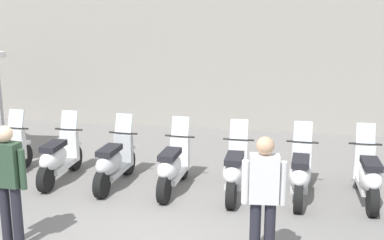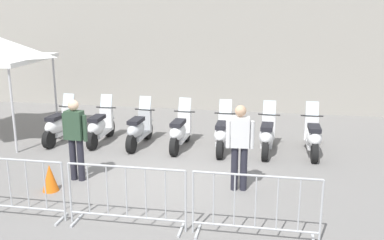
{
  "view_description": "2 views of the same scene",
  "coord_description": "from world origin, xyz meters",
  "px_view_note": "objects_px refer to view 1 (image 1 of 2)",
  "views": [
    {
      "loc": [
        1.51,
        -6.37,
        3.32
      ],
      "look_at": [
        0.44,
        2.14,
        1.27
      ],
      "focal_mm": 46.97,
      "sensor_mm": 36.0,
      "label": 1
    },
    {
      "loc": [
        1.68,
        -8.68,
        3.5
      ],
      "look_at": [
        0.51,
        1.35,
        0.93
      ],
      "focal_mm": 40.75,
      "sensor_mm": 36.0,
      "label": 2
    }
  ],
  "objects_px": {
    "motorcycle_1": "(58,158)",
    "motorcycle_3": "(173,167)",
    "motorcycle_4": "(235,171)",
    "motorcycle_0": "(1,156)",
    "officer_near_row_end": "(264,195)",
    "officer_by_barriers": "(8,180)",
    "motorcycle_5": "(300,174)",
    "motorcycle_6": "(368,177)",
    "motorcycle_2": "(113,163)"
  },
  "relations": [
    {
      "from": "motorcycle_3",
      "to": "motorcycle_1",
      "type": "bearing_deg",
      "value": 173.9
    },
    {
      "from": "motorcycle_2",
      "to": "motorcycle_1",
      "type": "bearing_deg",
      "value": 172.94
    },
    {
      "from": "officer_by_barriers",
      "to": "motorcycle_6",
      "type": "bearing_deg",
      "value": 23.35
    },
    {
      "from": "motorcycle_1",
      "to": "motorcycle_3",
      "type": "relative_size",
      "value": 1.0
    },
    {
      "from": "motorcycle_4",
      "to": "motorcycle_5",
      "type": "relative_size",
      "value": 1.0
    },
    {
      "from": "motorcycle_4",
      "to": "officer_by_barriers",
      "type": "distance_m",
      "value": 3.74
    },
    {
      "from": "officer_near_row_end",
      "to": "motorcycle_0",
      "type": "bearing_deg",
      "value": 151.18
    },
    {
      "from": "motorcycle_5",
      "to": "officer_near_row_end",
      "type": "xyz_separation_m",
      "value": [
        -0.66,
        -2.36,
        0.53
      ]
    },
    {
      "from": "officer_near_row_end",
      "to": "officer_by_barriers",
      "type": "distance_m",
      "value": 3.38
    },
    {
      "from": "motorcycle_1",
      "to": "motorcycle_3",
      "type": "distance_m",
      "value": 2.21
    },
    {
      "from": "officer_near_row_end",
      "to": "officer_by_barriers",
      "type": "height_order",
      "value": "same"
    },
    {
      "from": "motorcycle_2",
      "to": "motorcycle_6",
      "type": "relative_size",
      "value": 1.0
    },
    {
      "from": "motorcycle_2",
      "to": "motorcycle_4",
      "type": "relative_size",
      "value": 1.0
    },
    {
      "from": "officer_by_barriers",
      "to": "motorcycle_4",
      "type": "bearing_deg",
      "value": 37.27
    },
    {
      "from": "motorcycle_3",
      "to": "motorcycle_4",
      "type": "bearing_deg",
      "value": -4.63
    },
    {
      "from": "motorcycle_6",
      "to": "motorcycle_1",
      "type": "bearing_deg",
      "value": 176.5
    },
    {
      "from": "motorcycle_0",
      "to": "motorcycle_3",
      "type": "height_order",
      "value": "same"
    },
    {
      "from": "motorcycle_1",
      "to": "motorcycle_4",
      "type": "xyz_separation_m",
      "value": [
        3.3,
        -0.32,
        0.0
      ]
    },
    {
      "from": "motorcycle_6",
      "to": "officer_by_barriers",
      "type": "xyz_separation_m",
      "value": [
        -5.16,
        -2.23,
        0.53
      ]
    },
    {
      "from": "motorcycle_0",
      "to": "motorcycle_2",
      "type": "xyz_separation_m",
      "value": [
        2.21,
        -0.11,
        0.0
      ]
    },
    {
      "from": "motorcycle_2",
      "to": "officer_by_barriers",
      "type": "height_order",
      "value": "officer_by_barriers"
    },
    {
      "from": "motorcycle_2",
      "to": "officer_near_row_end",
      "type": "distance_m",
      "value": 3.71
    },
    {
      "from": "officer_near_row_end",
      "to": "officer_by_barriers",
      "type": "bearing_deg",
      "value": 177.83
    },
    {
      "from": "motorcycle_2",
      "to": "officer_by_barriers",
      "type": "xyz_separation_m",
      "value": [
        -0.74,
        -2.43,
        0.53
      ]
    },
    {
      "from": "motorcycle_3",
      "to": "officer_near_row_end",
      "type": "relative_size",
      "value": 1.0
    },
    {
      "from": "motorcycle_0",
      "to": "motorcycle_1",
      "type": "bearing_deg",
      "value": 1.18
    },
    {
      "from": "motorcycle_4",
      "to": "officer_by_barriers",
      "type": "relative_size",
      "value": 1.0
    },
    {
      "from": "motorcycle_2",
      "to": "motorcycle_6",
      "type": "bearing_deg",
      "value": -2.61
    },
    {
      "from": "motorcycle_1",
      "to": "motorcycle_5",
      "type": "bearing_deg",
      "value": -4.38
    },
    {
      "from": "motorcycle_0",
      "to": "officer_near_row_end",
      "type": "xyz_separation_m",
      "value": [
        4.85,
        -2.67,
        0.53
      ]
    },
    {
      "from": "motorcycle_3",
      "to": "officer_near_row_end",
      "type": "distance_m",
      "value": 2.95
    },
    {
      "from": "motorcycle_4",
      "to": "motorcycle_5",
      "type": "distance_m",
      "value": 1.1
    },
    {
      "from": "motorcycle_6",
      "to": "officer_near_row_end",
      "type": "relative_size",
      "value": 1.0
    },
    {
      "from": "motorcycle_5",
      "to": "officer_by_barriers",
      "type": "relative_size",
      "value": 1.0
    },
    {
      "from": "motorcycle_3",
      "to": "officer_by_barriers",
      "type": "bearing_deg",
      "value": -128.29
    },
    {
      "from": "motorcycle_1",
      "to": "motorcycle_4",
      "type": "relative_size",
      "value": 1.0
    },
    {
      "from": "motorcycle_0",
      "to": "motorcycle_5",
      "type": "height_order",
      "value": "same"
    },
    {
      "from": "motorcycle_5",
      "to": "officer_by_barriers",
      "type": "distance_m",
      "value": 4.65
    },
    {
      "from": "officer_near_row_end",
      "to": "motorcycle_4",
      "type": "bearing_deg",
      "value": 100.48
    },
    {
      "from": "motorcycle_5",
      "to": "motorcycle_6",
      "type": "bearing_deg",
      "value": -0.02
    },
    {
      "from": "motorcycle_2",
      "to": "officer_near_row_end",
      "type": "height_order",
      "value": "officer_near_row_end"
    },
    {
      "from": "motorcycle_6",
      "to": "motorcycle_5",
      "type": "bearing_deg",
      "value": 179.98
    },
    {
      "from": "motorcycle_1",
      "to": "motorcycle_5",
      "type": "relative_size",
      "value": 1.0
    },
    {
      "from": "motorcycle_0",
      "to": "officer_near_row_end",
      "type": "relative_size",
      "value": 1.0
    },
    {
      "from": "motorcycle_4",
      "to": "motorcycle_1",
      "type": "bearing_deg",
      "value": 174.39
    },
    {
      "from": "motorcycle_4",
      "to": "motorcycle_6",
      "type": "relative_size",
      "value": 1.0
    },
    {
      "from": "officer_by_barriers",
      "to": "motorcycle_5",
      "type": "bearing_deg",
      "value": 28.83
    },
    {
      "from": "officer_near_row_end",
      "to": "motorcycle_5",
      "type": "bearing_deg",
      "value": 74.26
    },
    {
      "from": "motorcycle_0",
      "to": "motorcycle_4",
      "type": "bearing_deg",
      "value": -3.9
    },
    {
      "from": "motorcycle_0",
      "to": "motorcycle_5",
      "type": "distance_m",
      "value": 5.52
    }
  ]
}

